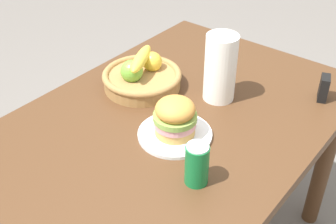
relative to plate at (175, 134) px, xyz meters
name	(u,v)px	position (x,y,z in m)	size (l,w,h in m)	color
dining_table	(166,147)	(0.03, 0.06, -0.11)	(1.40, 0.90, 0.75)	#4C301C
plate	(175,134)	(0.00, 0.00, 0.00)	(0.23, 0.23, 0.01)	white
sandwich	(175,117)	(0.00, 0.00, 0.07)	(0.14, 0.14, 0.12)	tan
soda_can	(197,164)	(-0.12, -0.17, 0.06)	(0.07, 0.07, 0.13)	#147238
fruit_basket	(142,76)	(0.16, 0.27, 0.04)	(0.29, 0.29, 0.14)	#9E7542
paper_towel_roll	(220,68)	(0.27, 0.01, 0.11)	(0.11, 0.11, 0.24)	white
napkin_holder	(324,88)	(0.49, -0.28, 0.04)	(0.06, 0.03, 0.09)	black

